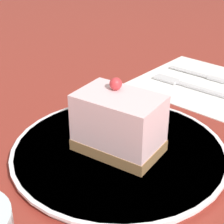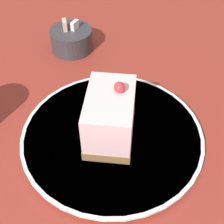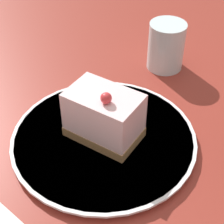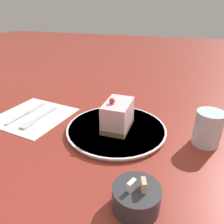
# 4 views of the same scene
# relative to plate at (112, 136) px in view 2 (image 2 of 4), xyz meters

# --- Properties ---
(ground_plane) EXTENTS (4.00, 4.00, 0.00)m
(ground_plane) POSITION_rel_plate_xyz_m (-0.03, 0.01, -0.01)
(ground_plane) COLOR maroon
(plate) EXTENTS (0.29, 0.29, 0.01)m
(plate) POSITION_rel_plate_xyz_m (0.00, 0.00, 0.00)
(plate) COLOR white
(plate) RESTS_ON ground_plane
(cake_slice) EXTENTS (0.07, 0.11, 0.10)m
(cake_slice) POSITION_rel_plate_xyz_m (-0.00, -0.00, 0.05)
(cake_slice) COLOR olive
(cake_slice) RESTS_ON plate
(sugar_bowl) EXTENTS (0.09, 0.09, 0.07)m
(sugar_bowl) POSITION_rel_plate_xyz_m (-0.11, 0.24, 0.02)
(sugar_bowl) COLOR #333338
(sugar_bowl) RESTS_ON ground_plane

